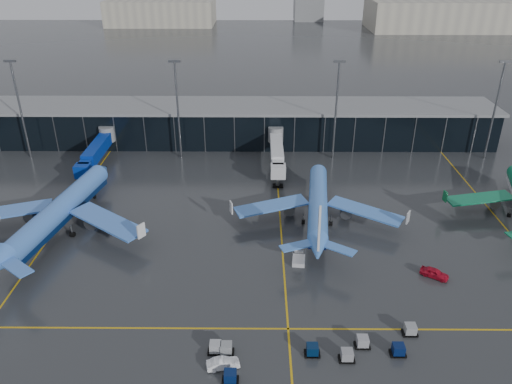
{
  "coord_description": "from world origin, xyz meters",
  "views": [
    {
      "loc": [
        5.61,
        -71.73,
        51.65
      ],
      "look_at": [
        5.0,
        18.0,
        6.0
      ],
      "focal_mm": 35.0,
      "sensor_mm": 36.0,
      "label": 1
    }
  ],
  "objects_px": {
    "mobile_airstair": "(299,259)",
    "service_van_red": "(434,273)",
    "airliner_arkefly": "(58,198)",
    "airliner_klm_near": "(319,193)",
    "service_van_white": "(223,363)",
    "baggage_carts": "(314,350)"
  },
  "relations": [
    {
      "from": "mobile_airstair",
      "to": "service_van_red",
      "type": "relative_size",
      "value": 0.73
    },
    {
      "from": "airliner_arkefly",
      "to": "service_van_red",
      "type": "height_order",
      "value": "airliner_arkefly"
    },
    {
      "from": "airliner_klm_near",
      "to": "airliner_arkefly",
      "type": "bearing_deg",
      "value": -169.08
    },
    {
      "from": "mobile_airstair",
      "to": "airliner_arkefly",
      "type": "bearing_deg",
      "value": 172.79
    },
    {
      "from": "mobile_airstair",
      "to": "service_van_white",
      "type": "xyz_separation_m",
      "value": [
        -11.88,
        -24.54,
        -0.04
      ]
    },
    {
      "from": "airliner_arkefly",
      "to": "airliner_klm_near",
      "type": "xyz_separation_m",
      "value": [
        50.85,
        4.15,
        -0.82
      ]
    },
    {
      "from": "service_van_white",
      "to": "service_van_red",
      "type": "bearing_deg",
      "value": -71.67
    },
    {
      "from": "baggage_carts",
      "to": "airliner_arkefly",
      "type": "bearing_deg",
      "value": 144.51
    },
    {
      "from": "airliner_arkefly",
      "to": "service_van_white",
      "type": "bearing_deg",
      "value": -36.49
    },
    {
      "from": "airliner_klm_near",
      "to": "baggage_carts",
      "type": "xyz_separation_m",
      "value": [
        -4.27,
        -37.37,
        -5.45
      ]
    },
    {
      "from": "airliner_klm_near",
      "to": "baggage_carts",
      "type": "bearing_deg",
      "value": -90.27
    },
    {
      "from": "airliner_arkefly",
      "to": "baggage_carts",
      "type": "xyz_separation_m",
      "value": [
        46.58,
        -33.22,
        -6.27
      ]
    },
    {
      "from": "airliner_arkefly",
      "to": "mobile_airstair",
      "type": "relative_size",
      "value": 13.27
    },
    {
      "from": "baggage_carts",
      "to": "service_van_red",
      "type": "relative_size",
      "value": 6.4
    },
    {
      "from": "airliner_klm_near",
      "to": "service_van_red",
      "type": "height_order",
      "value": "airliner_klm_near"
    },
    {
      "from": "baggage_carts",
      "to": "service_van_red",
      "type": "xyz_separation_m",
      "value": [
        22.29,
        17.96,
        0.05
      ]
    },
    {
      "from": "baggage_carts",
      "to": "service_van_red",
      "type": "bearing_deg",
      "value": 38.87
    },
    {
      "from": "airliner_arkefly",
      "to": "service_van_white",
      "type": "distance_m",
      "value": 49.79
    },
    {
      "from": "service_van_red",
      "to": "airliner_arkefly",
      "type": "bearing_deg",
      "value": 110.95
    },
    {
      "from": "service_van_white",
      "to": "airliner_arkefly",
      "type": "bearing_deg",
      "value": 31.55
    },
    {
      "from": "baggage_carts",
      "to": "service_van_red",
      "type": "height_order",
      "value": "baggage_carts"
    },
    {
      "from": "airliner_arkefly",
      "to": "airliner_klm_near",
      "type": "distance_m",
      "value": 51.03
    }
  ]
}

